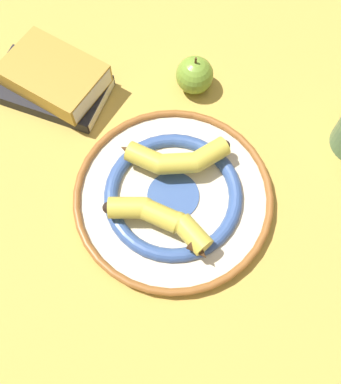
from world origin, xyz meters
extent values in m
plane|color=gold|center=(0.00, 0.00, 0.00)|extent=(2.80, 2.80, 0.00)
cylinder|color=beige|center=(0.00, 0.04, 0.01)|extent=(0.32, 0.32, 0.01)
torus|color=#385699|center=(0.00, 0.04, 0.02)|extent=(0.23, 0.23, 0.02)
cylinder|color=#385699|center=(0.00, 0.04, 0.02)|extent=(0.09, 0.09, 0.00)
torus|color=#995B28|center=(0.00, 0.04, 0.02)|extent=(0.33, 0.33, 0.01)
cylinder|color=gold|center=(0.00, -0.04, 0.05)|extent=(0.05, 0.06, 0.03)
cylinder|color=gold|center=(-0.03, 0.00, 0.05)|extent=(0.06, 0.06, 0.03)
cylinder|color=gold|center=(-0.08, 0.03, 0.05)|extent=(0.06, 0.05, 0.03)
sphere|color=gold|center=(-0.01, -0.02, 0.05)|extent=(0.03, 0.03, 0.03)
sphere|color=gold|center=(-0.05, 0.02, 0.05)|extent=(0.03, 0.03, 0.03)
cone|color=#472D19|center=(0.00, -0.07, 0.05)|extent=(0.03, 0.04, 0.03)
sphere|color=black|center=(-0.11, 0.04, 0.05)|extent=(0.02, 0.02, 0.02)
cylinder|color=gold|center=(-0.02, 0.11, 0.05)|extent=(0.06, 0.07, 0.03)
cylinder|color=gold|center=(0.02, 0.08, 0.05)|extent=(0.07, 0.05, 0.03)
cylinder|color=gold|center=(0.08, 0.07, 0.05)|extent=(0.06, 0.05, 0.03)
sphere|color=gold|center=(-0.01, 0.08, 0.05)|extent=(0.03, 0.03, 0.03)
sphere|color=gold|center=(0.05, 0.07, 0.05)|extent=(0.03, 0.03, 0.03)
cone|color=#472D19|center=(-0.04, 0.13, 0.05)|extent=(0.04, 0.04, 0.03)
sphere|color=black|center=(0.11, 0.08, 0.05)|extent=(0.02, 0.02, 0.02)
cube|color=black|center=(-0.14, 0.32, 0.01)|extent=(0.24, 0.23, 0.02)
cube|color=white|center=(-0.13, 0.32, 0.01)|extent=(0.22, 0.21, 0.02)
cube|color=#B28933|center=(-0.12, 0.32, 0.05)|extent=(0.20, 0.21, 0.04)
cube|color=white|center=(-0.12, 0.32, 0.05)|extent=(0.19, 0.20, 0.03)
sphere|color=olive|center=(0.12, 0.24, 0.03)|extent=(0.07, 0.07, 0.07)
cylinder|color=#4C3319|center=(0.12, 0.24, 0.07)|extent=(0.00, 0.00, 0.01)
camera|label=1|loc=(-0.11, -0.23, 0.70)|focal=42.00mm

